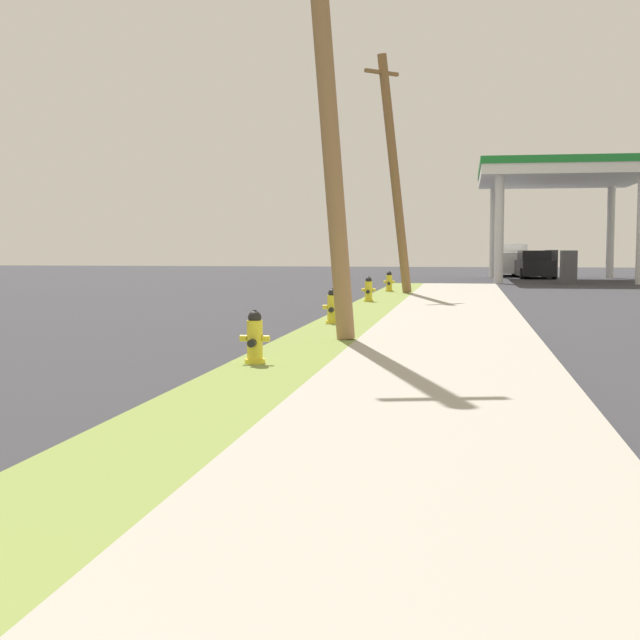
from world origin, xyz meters
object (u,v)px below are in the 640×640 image
(fire_hydrant_fourth, at_px, (369,291))
(car_black_by_near_pump, at_px, (534,265))
(utility_pole_midground, at_px, (326,81))
(truck_white_at_forecourt, at_px, (512,261))
(fire_hydrant_third, at_px, (332,308))
(fire_hydrant_second, at_px, (255,340))
(utility_pole_background, at_px, (394,173))
(fire_hydrant_fifth, at_px, (389,283))

(fire_hydrant_fourth, xyz_separation_m, car_black_by_near_pump, (6.67, 25.10, 0.28))
(utility_pole_midground, relative_size, truck_white_at_forecourt, 1.59)
(fire_hydrant_third, distance_m, car_black_by_near_pump, 33.48)
(fire_hydrant_second, height_order, fire_hydrant_third, same)
(fire_hydrant_fourth, distance_m, utility_pole_background, 6.16)
(utility_pole_background, distance_m, car_black_by_near_pump, 21.58)
(fire_hydrant_fifth, relative_size, utility_pole_background, 0.09)
(utility_pole_midground, bearing_deg, fire_hydrant_fifth, 91.30)
(fire_hydrant_second, height_order, truck_white_at_forecourt, truck_white_at_forecourt)
(utility_pole_background, bearing_deg, fire_hydrant_second, -91.12)
(fire_hydrant_second, xyz_separation_m, car_black_by_near_pump, (6.68, 39.39, 0.28))
(fire_hydrant_third, bearing_deg, fire_hydrant_fourth, 90.62)
(utility_pole_midground, xyz_separation_m, truck_white_at_forecourt, (5.19, 40.04, -3.67))
(truck_white_at_forecourt, bearing_deg, fire_hydrant_fourth, -101.02)
(fire_hydrant_third, relative_size, utility_pole_background, 0.09)
(fire_hydrant_fourth, height_order, truck_white_at_forecourt, truck_white_at_forecourt)
(fire_hydrant_second, distance_m, car_black_by_near_pump, 39.95)
(fire_hydrant_fourth, bearing_deg, fire_hydrant_fifth, 89.30)
(fire_hydrant_third, xyz_separation_m, utility_pole_background, (0.28, 12.50, 3.88))
(fire_hydrant_third, bearing_deg, utility_pole_background, 88.72)
(car_black_by_near_pump, height_order, truck_white_at_forecourt, truck_white_at_forecourt)
(fire_hydrant_second, bearing_deg, fire_hydrant_fifth, 89.76)
(fire_hydrant_second, relative_size, car_black_by_near_pump, 0.16)
(utility_pole_background, bearing_deg, truck_white_at_forecourt, 77.69)
(utility_pole_background, relative_size, car_black_by_near_pump, 1.78)
(utility_pole_midground, relative_size, utility_pole_background, 1.06)
(car_black_by_near_pump, distance_m, truck_white_at_forecourt, 4.07)
(fire_hydrant_fifth, distance_m, truck_white_at_forecourt, 23.50)
(fire_hydrant_second, relative_size, fire_hydrant_fourth, 1.00)
(utility_pole_background, bearing_deg, car_black_by_near_pump, 72.76)
(fire_hydrant_fifth, bearing_deg, truck_white_at_forecourt, 76.27)
(utility_pole_midground, distance_m, utility_pole_background, 15.78)
(utility_pole_midground, height_order, car_black_by_near_pump, utility_pole_midground)
(fire_hydrant_third, xyz_separation_m, fire_hydrant_fifth, (-0.01, 13.94, 0.00))
(fire_hydrant_fourth, relative_size, fire_hydrant_fifth, 1.00)
(fire_hydrant_fourth, relative_size, truck_white_at_forecourt, 0.14)
(utility_pole_midground, xyz_separation_m, car_black_by_near_pump, (6.20, 36.10, -3.86))
(fire_hydrant_fourth, bearing_deg, utility_pole_midground, -87.57)
(utility_pole_background, distance_m, truck_white_at_forecourt, 25.07)
(fire_hydrant_second, height_order, fire_hydrant_fourth, same)
(truck_white_at_forecourt, bearing_deg, utility_pole_background, -102.31)
(fire_hydrant_fifth, bearing_deg, utility_pole_background, -78.75)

